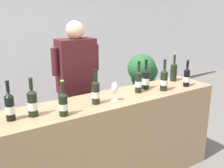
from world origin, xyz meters
The scene contains 14 objects.
wall_back centered at (0.00, 2.60, 1.40)m, with size 8.00×0.10×2.80m, color white.
counter centered at (0.00, 0.00, 0.51)m, with size 2.50×0.53×1.01m, color #9E7A56.
wine_bottle_0 centered at (0.50, 0.06, 1.13)m, with size 0.08×0.08×0.34m.
wine_bottle_1 centered at (1.00, 0.13, 1.14)m, with size 0.08×0.08×0.35m.
wine_bottle_2 centered at (-0.81, -0.01, 1.14)m, with size 0.09×0.09×0.34m.
wine_bottle_3 centered at (-0.22, -0.05, 1.14)m, with size 0.08×0.08×0.34m.
wine_bottle_4 centered at (0.62, -0.10, 1.14)m, with size 0.08×0.08×0.35m.
wine_bottle_5 centered at (0.96, -0.12, 1.13)m, with size 0.07×0.07×0.31m.
wine_bottle_6 centered at (-0.59, -0.15, 1.12)m, with size 0.08×0.08×0.31m.
wine_bottle_7 centered at (0.34, 0.00, 1.14)m, with size 0.07×0.07×0.34m.
wine_bottle_8 centered at (-0.99, 0.00, 1.14)m, with size 0.08×0.08×0.34m.
wine_glass centered at (-0.02, -0.08, 1.14)m, with size 0.08×0.08×0.19m.
person_server centered at (-0.07, 0.66, 0.86)m, with size 0.60×0.25×1.76m.
potted_shrub centered at (1.25, 0.98, 0.71)m, with size 0.54×0.51×1.22m.
Camera 1 is at (-1.44, -2.19, 1.94)m, focal length 43.72 mm.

